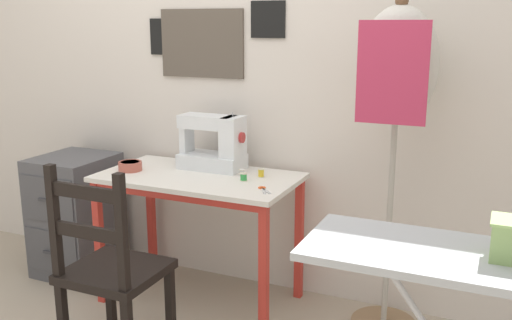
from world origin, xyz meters
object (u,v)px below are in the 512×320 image
Objects in this scene: thread_spool_near_machine at (242,173)px; dress_form at (397,84)px; filing_cabinet at (76,215)px; thread_spool_far_edge at (261,173)px; wooden_chair at (111,272)px; ironing_board at (483,273)px; fabric_bowl at (130,166)px; thread_spool_mid_table at (244,177)px; sewing_machine at (215,144)px; scissors at (263,189)px.

dress_form is at bearing 1.81° from thread_spool_near_machine.
thread_spool_far_edge is at bearing 3.45° from filing_cabinet.
dress_form is (1.03, 0.77, 0.78)m from wooden_chair.
wooden_chair is 1.07m from filing_cabinet.
wooden_chair is at bearing -40.85° from filing_cabinet.
thread_spool_far_edge is 1.49m from ironing_board.
fabric_bowl is 2.84× the size of thread_spool_far_edge.
filing_cabinet is 0.70× the size of ironing_board.
dress_form is at bearing 8.51° from thread_spool_mid_table.
dress_form reaches higher than thread_spool_near_machine.
thread_spool_near_machine is at bearing 13.82° from fabric_bowl.
thread_spool_mid_table is 0.04× the size of ironing_board.
thread_spool_near_machine is 0.10m from thread_spool_mid_table.
thread_spool_mid_table is at bearing 64.36° from wooden_chair.
wooden_chair is 1.54m from ironing_board.
dress_form is at bearing 114.08° from ironing_board.
thread_spool_mid_table is at bearing -60.51° from thread_spool_near_machine.
fabric_bowl is 0.62m from filing_cabinet.
thread_spool_mid_table is 0.80m from wooden_chair.
dress_form is at bearing 36.82° from wooden_chair.
wooden_chair reaches higher than fabric_bowl.
thread_spool_far_edge is 1.23m from filing_cabinet.
sewing_machine is 1.02m from dress_form.
thread_spool_far_edge is 0.05× the size of wooden_chair.
thread_spool_near_machine is at bearing 2.82° from filing_cabinet.
thread_spool_far_edge is 0.06× the size of filing_cabinet.
ironing_board is (1.21, -0.97, 0.07)m from thread_spool_near_machine.
thread_spool_far_edge is 0.04× the size of ironing_board.
thread_spool_mid_table is 0.92× the size of thread_spool_far_edge.
thread_spool_far_edge is at bearing 64.15° from wooden_chair.
dress_form is (0.95, -0.05, 0.37)m from sewing_machine.
thread_spool_near_machine is 0.03× the size of ironing_board.
thread_spool_near_machine is at bearing 69.97° from wooden_chair.
scissors is at bearing 49.92° from wooden_chair.
dress_form is (1.35, 0.17, 0.48)m from fabric_bowl.
ironing_board is at bearing -37.57° from thread_spool_mid_table.
dress_form reaches higher than wooden_chair.
thread_spool_near_machine is 0.84× the size of thread_spool_mid_table.
fabric_bowl is 0.14× the size of wooden_chair.
fabric_bowl is at bearing -166.69° from thread_spool_far_edge.
filing_cabinet is 0.45× the size of dress_form.
filing_cabinet is at bearing 173.98° from scissors.
wooden_chair is at bearing -115.85° from thread_spool_far_edge.
scissors is 1.33m from filing_cabinet.
fabric_bowl is at bearing -166.18° from thread_spool_near_machine.
fabric_bowl is at bearing 155.31° from ironing_board.
fabric_bowl reaches higher than thread_spool_mid_table.
thread_spool_far_edge is (0.05, 0.10, 0.00)m from thread_spool_mid_table.
sewing_machine is 8.21× the size of thread_spool_far_edge.
thread_spool_far_edge reaches higher than thread_spool_mid_table.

